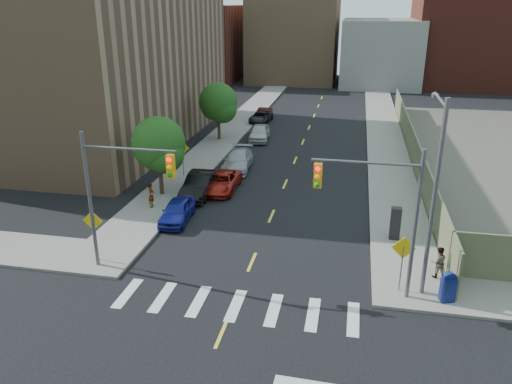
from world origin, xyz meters
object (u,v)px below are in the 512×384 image
at_px(payphone, 395,223).
at_px(parked_car_white, 259,133).
at_px(parked_car_maroon, 263,114).
at_px(parked_car_grey, 261,117).
at_px(pedestrian_east, 438,262).
at_px(pedestrian_west, 151,195).
at_px(parked_car_red, 222,182).
at_px(parked_car_blue, 177,211).
at_px(parked_car_black, 200,184).
at_px(mailbox, 448,287).
at_px(parked_car_silver, 238,160).

bearing_deg(payphone, parked_car_white, 120.28).
relative_size(parked_car_maroon, parked_car_grey, 0.86).
bearing_deg(pedestrian_east, pedestrian_west, -24.06).
distance_m(parked_car_red, parked_car_white, 14.01).
xyz_separation_m(parked_car_blue, parked_car_black, (0.06, 4.47, 0.12)).
xyz_separation_m(parked_car_red, payphone, (11.48, -5.82, 0.44)).
bearing_deg(parked_car_red, mailbox, -41.09).
distance_m(parked_car_black, pedestrian_west, 3.77).
height_order(mailbox, pedestrian_west, pedestrian_west).
relative_size(parked_car_white, payphone, 2.43).
xyz_separation_m(parked_car_blue, pedestrian_west, (-2.25, 1.49, 0.26)).
bearing_deg(parked_car_white, pedestrian_east, -65.76).
relative_size(parked_car_silver, pedestrian_east, 3.21).
height_order(parked_car_maroon, payphone, payphone).
xyz_separation_m(parked_car_red, pedestrian_west, (-3.55, -4.11, 0.30)).
bearing_deg(pedestrian_east, payphone, -71.19).
bearing_deg(payphone, parked_car_grey, 115.21).
bearing_deg(parked_car_black, payphone, -20.87).
distance_m(parked_car_blue, mailbox, 15.94).
height_order(parked_car_black, parked_car_grey, parked_car_black).
distance_m(parked_car_maroon, mailbox, 37.89).
relative_size(parked_car_white, parked_car_grey, 1.02).
bearing_deg(mailbox, parked_car_black, 124.58).
bearing_deg(parked_car_red, parked_car_grey, 93.63).
height_order(parked_car_silver, payphone, payphone).
bearing_deg(parked_car_maroon, parked_car_white, -78.50).
height_order(parked_car_white, parked_car_grey, parked_car_white).
distance_m(parked_car_silver, payphone, 15.72).
height_order(parked_car_red, payphone, payphone).
height_order(parked_car_blue, payphone, payphone).
distance_m(parked_car_white, parked_car_maroon, 9.24).
height_order(parked_car_white, pedestrian_west, pedestrian_west).
relative_size(pedestrian_west, pedestrian_east, 0.99).
bearing_deg(payphone, parked_car_black, 159.98).
bearing_deg(mailbox, parked_car_grey, 94.35).
relative_size(parked_car_silver, pedestrian_west, 3.25).
bearing_deg(parked_car_grey, parked_car_silver, -82.76).
relative_size(parked_car_blue, pedestrian_east, 2.48).
bearing_deg(parked_car_grey, mailbox, -63.44).
distance_m(mailbox, payphone, 6.25).
relative_size(parked_car_blue, mailbox, 2.76).
distance_m(parked_car_grey, mailbox, 36.45).
bearing_deg(parked_car_blue, parked_car_red, 73.31).
bearing_deg(pedestrian_west, parked_car_maroon, -11.42).
distance_m(parked_car_black, parked_car_grey, 22.73).
xyz_separation_m(parked_car_black, mailbox, (14.64, -10.63, 0.05)).
height_order(parked_car_red, parked_car_grey, parked_car_red).
height_order(parked_car_white, pedestrian_east, pedestrian_east).
bearing_deg(parked_car_maroon, payphone, -62.79).
bearing_deg(mailbox, parked_car_maroon, 93.39).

